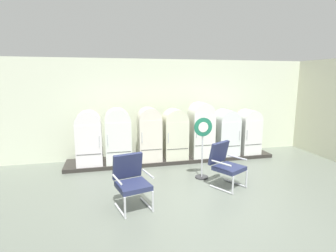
% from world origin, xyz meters
% --- Properties ---
extents(ground, '(12.00, 10.00, 0.05)m').
position_xyz_m(ground, '(0.00, 0.00, -0.03)').
color(ground, slate).
extents(back_wall, '(11.76, 0.12, 2.96)m').
position_xyz_m(back_wall, '(0.00, 3.66, 1.49)').
color(back_wall, silver).
rests_on(back_wall, ground).
extents(side_wall_right, '(0.16, 2.20, 2.96)m').
position_xyz_m(side_wall_right, '(4.66, 2.47, 1.47)').
color(side_wall_right, silver).
rests_on(side_wall_right, ground).
extents(display_plinth, '(6.06, 0.95, 0.10)m').
position_xyz_m(display_plinth, '(0.00, 3.02, 0.05)').
color(display_plinth, '#2E2B27').
rests_on(display_plinth, ground).
extents(refrigerator_0, '(0.67, 0.62, 1.46)m').
position_xyz_m(refrigerator_0, '(-2.35, 2.89, 0.87)').
color(refrigerator_0, white).
rests_on(refrigerator_0, display_plinth).
extents(refrigerator_1, '(0.68, 0.68, 1.50)m').
position_xyz_m(refrigerator_1, '(-1.58, 2.91, 0.89)').
color(refrigerator_1, white).
rests_on(refrigerator_1, display_plinth).
extents(refrigerator_2, '(0.62, 0.61, 1.50)m').
position_xyz_m(refrigerator_2, '(-0.71, 2.88, 0.90)').
color(refrigerator_2, silver).
rests_on(refrigerator_2, display_plinth).
extents(refrigerator_3, '(0.66, 0.63, 1.44)m').
position_xyz_m(refrigerator_3, '(0.03, 2.89, 0.86)').
color(refrigerator_3, silver).
rests_on(refrigerator_3, display_plinth).
extents(refrigerator_4, '(0.65, 0.69, 1.60)m').
position_xyz_m(refrigerator_4, '(0.84, 2.92, 0.95)').
color(refrigerator_4, white).
rests_on(refrigerator_4, display_plinth).
extents(refrigerator_5, '(0.64, 0.72, 1.37)m').
position_xyz_m(refrigerator_5, '(1.66, 2.94, 0.82)').
color(refrigerator_5, white).
rests_on(refrigerator_5, display_plinth).
extents(refrigerator_6, '(0.58, 0.63, 1.35)m').
position_xyz_m(refrigerator_6, '(2.39, 2.89, 0.82)').
color(refrigerator_6, white).
rests_on(refrigerator_6, display_plinth).
extents(armchair_left, '(0.74, 0.80, 1.00)m').
position_xyz_m(armchair_left, '(-1.47, 0.44, 0.54)').
color(armchair_left, silver).
rests_on(armchair_left, ground).
extents(armchair_right, '(0.83, 0.87, 1.00)m').
position_xyz_m(armchair_right, '(0.67, 0.91, 0.54)').
color(armchair_right, silver).
rests_on(armchair_right, ground).
extents(sign_stand, '(0.45, 0.32, 1.49)m').
position_xyz_m(sign_stand, '(0.34, 1.48, 0.72)').
color(sign_stand, '#2D2D30').
rests_on(sign_stand, ground).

